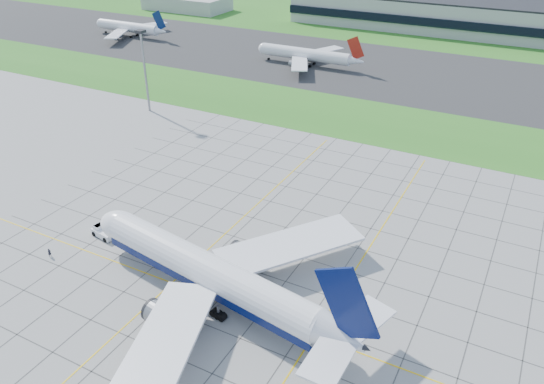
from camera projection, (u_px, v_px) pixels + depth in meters
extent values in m
plane|color=#9C9C97|center=(225.00, 294.00, 93.25)|extent=(1400.00, 1400.00, 0.00)
cube|color=#2A6E1F|center=(382.00, 123.00, 162.45)|extent=(700.00, 35.00, 0.04)
cube|color=#383838|center=(426.00, 75.00, 204.75)|extent=(700.00, 75.00, 0.04)
cube|color=#2A6E1F|center=(475.00, 22.00, 289.35)|extent=(700.00, 145.00, 0.04)
cube|color=#474744|center=(70.00, 203.00, 120.53)|extent=(0.18, 130.00, 0.02)
cube|color=#474744|center=(96.00, 211.00, 117.26)|extent=(0.18, 130.00, 0.02)
cube|color=#474744|center=(124.00, 221.00, 113.99)|extent=(0.18, 130.00, 0.02)
cube|color=#474744|center=(153.00, 230.00, 110.73)|extent=(0.18, 130.00, 0.02)
cube|color=#474744|center=(184.00, 240.00, 107.46)|extent=(0.18, 130.00, 0.02)
cube|color=#474744|center=(218.00, 251.00, 104.20)|extent=(0.18, 130.00, 0.02)
cube|color=#474744|center=(253.00, 263.00, 100.93)|extent=(0.18, 130.00, 0.02)
cube|color=#474744|center=(290.00, 275.00, 97.66)|extent=(0.18, 130.00, 0.02)
cube|color=#474744|center=(331.00, 289.00, 94.40)|extent=(0.18, 130.00, 0.02)
cube|color=#474744|center=(374.00, 303.00, 91.13)|extent=(0.18, 130.00, 0.02)
cube|color=#474744|center=(420.00, 318.00, 87.86)|extent=(0.18, 130.00, 0.02)
cube|color=#474744|center=(470.00, 334.00, 84.60)|extent=(0.18, 130.00, 0.02)
cube|color=#474744|center=(524.00, 352.00, 81.33)|extent=(0.18, 130.00, 0.02)
cube|color=#474744|center=(168.00, 354.00, 80.93)|extent=(110.00, 0.18, 0.02)
cube|color=#474744|center=(199.00, 322.00, 87.08)|extent=(110.00, 0.18, 0.02)
cube|color=#474744|center=(225.00, 293.00, 93.24)|extent=(110.00, 0.18, 0.02)
cube|color=#474744|center=(248.00, 269.00, 99.39)|extent=(110.00, 0.18, 0.02)
cube|color=#474744|center=(268.00, 247.00, 105.54)|extent=(110.00, 0.18, 0.02)
cube|color=#474744|center=(286.00, 227.00, 111.70)|extent=(110.00, 0.18, 0.02)
cube|color=#474744|center=(302.00, 210.00, 117.85)|extent=(110.00, 0.18, 0.02)
cube|color=#474744|center=(316.00, 194.00, 124.00)|extent=(110.00, 0.18, 0.02)
cube|color=#474744|center=(330.00, 180.00, 130.15)|extent=(110.00, 0.18, 0.02)
cube|color=#474744|center=(341.00, 167.00, 136.31)|extent=(110.00, 0.18, 0.02)
cube|color=#474744|center=(352.00, 155.00, 142.46)|extent=(110.00, 0.18, 0.02)
cube|color=yellow|center=(218.00, 300.00, 91.70)|extent=(120.00, 0.25, 0.03)
cube|color=yellow|center=(235.00, 224.00, 112.70)|extent=(0.25, 100.00, 0.03)
cube|color=yellow|center=(360.00, 262.00, 101.27)|extent=(0.25, 100.00, 0.03)
cube|color=#B7B7B2|center=(187.00, 3.00, 318.12)|extent=(50.00, 25.00, 8.00)
cylinder|color=gray|center=(145.00, 73.00, 165.67)|extent=(0.70, 0.70, 25.00)
cube|color=black|center=(140.00, 31.00, 159.43)|extent=(2.50, 2.50, 0.80)
cylinder|color=white|center=(208.00, 271.00, 90.03)|extent=(45.75, 13.19, 5.92)
cube|color=#071249|center=(209.00, 279.00, 90.95)|extent=(45.68, 12.80, 1.58)
ellipsoid|color=white|center=(122.00, 226.00, 102.00)|extent=(10.31, 7.38, 5.92)
cube|color=black|center=(114.00, 220.00, 102.90)|extent=(2.65, 3.47, 0.59)
cone|color=white|center=(341.00, 337.00, 76.10)|extent=(8.70, 6.83, 5.62)
cube|color=#071249|center=(347.00, 303.00, 72.58)|extent=(10.70, 2.23, 12.59)
cube|color=white|center=(290.00, 245.00, 98.33)|extent=(23.23, 27.68, 0.96)
cube|color=white|center=(163.00, 345.00, 76.46)|extent=(16.45, 29.02, 0.96)
cylinder|color=slate|center=(247.00, 256.00, 98.66)|extent=(6.94, 4.74, 3.75)
cylinder|color=slate|center=(164.00, 317.00, 84.31)|extent=(6.94, 4.74, 3.75)
cylinder|color=gray|center=(133.00, 249.00, 102.79)|extent=(0.41, 0.41, 2.57)
cylinder|color=black|center=(134.00, 252.00, 103.15)|extent=(1.15, 0.66, 1.09)
cylinder|color=black|center=(243.00, 295.00, 92.02)|extent=(1.46, 1.38, 1.28)
cylinder|color=black|center=(218.00, 315.00, 87.64)|extent=(1.46, 1.38, 1.28)
cube|color=white|center=(104.00, 233.00, 108.41)|extent=(5.78, 3.39, 1.27)
cube|color=white|center=(99.00, 227.00, 108.73)|extent=(1.93, 2.23, 1.00)
cube|color=black|center=(99.00, 226.00, 108.64)|extent=(1.73, 2.02, 0.63)
cube|color=gray|center=(117.00, 241.00, 106.48)|extent=(2.71, 0.60, 0.16)
cylinder|color=black|center=(104.00, 229.00, 110.34)|extent=(1.06, 0.61, 1.00)
cylinder|color=black|center=(94.00, 234.00, 108.70)|extent=(1.06, 0.61, 1.00)
cylinder|color=black|center=(115.00, 235.00, 108.42)|extent=(1.06, 0.61, 1.00)
cylinder|color=black|center=(105.00, 240.00, 106.79)|extent=(1.06, 0.61, 1.00)
imported|color=black|center=(50.00, 253.00, 102.36)|extent=(0.62, 0.75, 1.75)
cylinder|color=white|center=(128.00, 27.00, 258.76)|extent=(34.90, 4.80, 4.80)
cube|color=#071C4F|center=(159.00, 20.00, 248.38)|extent=(7.46, 0.40, 9.15)
cube|color=white|center=(147.00, 25.00, 266.62)|extent=(13.89, 20.66, 0.40)
cube|color=white|center=(117.00, 34.00, 249.70)|extent=(13.89, 20.66, 0.40)
cylinder|color=black|center=(137.00, 35.00, 261.23)|extent=(1.00, 1.00, 1.00)
cylinder|color=black|center=(131.00, 37.00, 257.85)|extent=(1.00, 1.00, 1.00)
cylinder|color=white|center=(305.00, 54.00, 215.01)|extent=(38.13, 4.80, 4.80)
cube|color=#A41B12|center=(356.00, 48.00, 203.90)|extent=(7.46, 0.40, 9.15)
cube|color=white|center=(322.00, 51.00, 222.78)|extent=(13.89, 20.66, 0.40)
cube|color=white|center=(299.00, 64.00, 205.86)|extent=(13.89, 20.66, 0.40)
cylinder|color=black|center=(314.00, 64.00, 217.37)|extent=(1.00, 1.00, 1.00)
cylinder|color=black|center=(310.00, 66.00, 213.98)|extent=(1.00, 1.00, 1.00)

